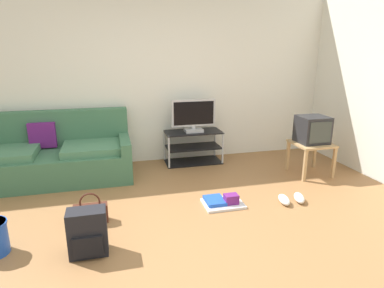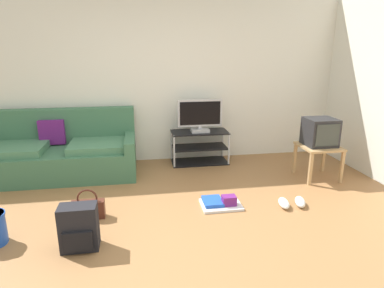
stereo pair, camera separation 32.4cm
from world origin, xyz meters
name	(u,v)px [view 1 (the left image)]	position (x,y,z in m)	size (l,w,h in m)	color
ground_plane	(177,239)	(0.00, 0.00, -0.01)	(9.00, 9.80, 0.02)	olive
wall_back	(144,77)	(0.00, 2.45, 1.35)	(9.00, 0.10, 2.70)	silver
couch	(52,157)	(-1.39, 1.95, 0.32)	(2.14, 0.94, 0.92)	#3D6B4C
tv_stand	(193,147)	(0.70, 2.13, 0.26)	(0.89, 0.44, 0.52)	black
flat_tv	(194,116)	(0.70, 2.11, 0.77)	(0.70, 0.22, 0.51)	#B2B2B7
side_table	(311,148)	(2.24, 1.22, 0.40)	(0.52, 0.52, 0.48)	tan
crt_tv	(312,129)	(2.24, 1.23, 0.67)	(0.40, 0.38, 0.38)	#232326
backpack	(88,233)	(-0.82, -0.06, 0.21)	(0.34, 0.27, 0.43)	black
handbag	(91,212)	(-0.83, 0.52, 0.11)	(0.35, 0.12, 0.34)	#4C2319
sneakers_pair	(292,199)	(1.49, 0.43, 0.04)	(0.37, 0.28, 0.09)	white
floor_tray	(223,202)	(0.66, 0.56, 0.04)	(0.46, 0.35, 0.14)	silver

